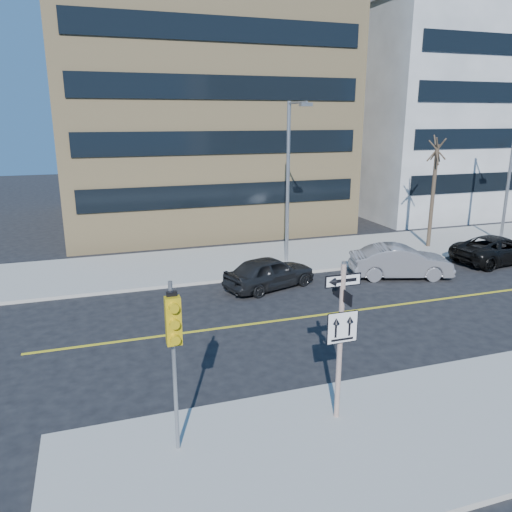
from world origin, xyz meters
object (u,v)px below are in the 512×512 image
object	(u,v)px
street_tree_west	(437,152)
parked_car_c	(499,249)
parked_car_b	(401,262)
sign_pole	(341,333)
streetlight_a	(290,173)
parked_car_a	(270,272)
traffic_signal	(174,334)

from	to	relation	value
street_tree_west	parked_car_c	bearing A→B (deg)	-64.96
parked_car_b	street_tree_west	distance (m)	7.87
sign_pole	streetlight_a	xyz separation A→B (m)	(4.00, 13.27, 2.32)
parked_car_a	parked_car_c	size ratio (longest dim) A/B	0.84
parked_car_a	parked_car_c	world-z (taller)	parked_car_a
sign_pole	parked_car_c	world-z (taller)	sign_pole
parked_car_c	street_tree_west	xyz separation A→B (m)	(-1.67, 3.58, 4.81)
traffic_signal	parked_car_a	bearing A→B (deg)	60.40
traffic_signal	parked_car_c	world-z (taller)	traffic_signal
parked_car_c	streetlight_a	distance (m)	11.81
parked_car_a	parked_car_b	xyz separation A→B (m)	(6.45, -0.51, 0.05)
parked_car_c	streetlight_a	size ratio (longest dim) A/B	0.64
traffic_signal	street_tree_west	world-z (taller)	street_tree_west
parked_car_b	street_tree_west	xyz separation A→B (m)	(4.70, 4.17, 4.75)
parked_car_b	traffic_signal	bearing A→B (deg)	145.53
traffic_signal	parked_car_a	world-z (taller)	traffic_signal
sign_pole	parked_car_b	bearing A→B (deg)	49.28
traffic_signal	sign_pole	bearing A→B (deg)	2.11
parked_car_a	streetlight_a	bearing A→B (deg)	-52.71
parked_car_a	streetlight_a	distance (m)	5.53
traffic_signal	parked_car_b	world-z (taller)	traffic_signal
streetlight_a	street_tree_west	size ratio (longest dim) A/B	1.26
parked_car_b	streetlight_a	world-z (taller)	streetlight_a
parked_car_c	street_tree_west	bearing A→B (deg)	19.03
parked_car_a	parked_car_c	distance (m)	12.82
streetlight_a	traffic_signal	bearing A→B (deg)	-120.80
parked_car_a	sign_pole	bearing A→B (deg)	151.51
sign_pole	parked_car_a	distance (m)	10.46
streetlight_a	parked_car_a	bearing A→B (deg)	-124.56
streetlight_a	sign_pole	bearing A→B (deg)	-106.77
sign_pole	traffic_signal	bearing A→B (deg)	-177.89
streetlight_a	parked_car_b	bearing A→B (deg)	-40.13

